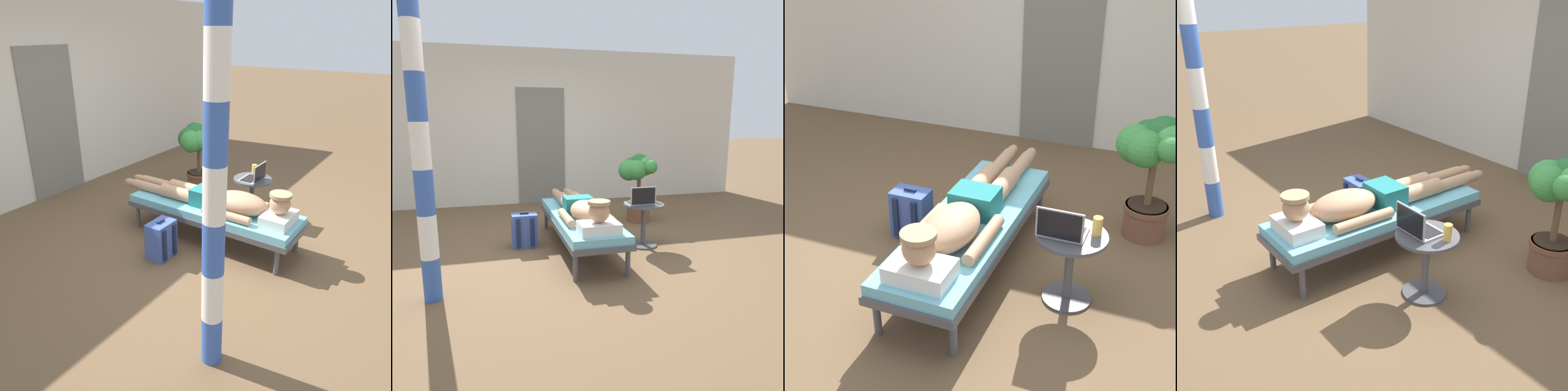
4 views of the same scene
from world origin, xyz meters
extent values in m
plane|color=brown|center=(0.00, 0.00, 0.00)|extent=(40.00, 40.00, 0.00)
cube|color=beige|center=(0.05, 2.68, 1.35)|extent=(7.60, 0.20, 2.70)
cube|color=slate|center=(-0.01, 2.57, 1.02)|extent=(0.84, 0.03, 2.04)
cylinder|color=#4C4C51|center=(-0.21, 0.86, 0.14)|extent=(0.05, 0.05, 0.28)
cylinder|color=#4C4C51|center=(0.32, 0.86, 0.14)|extent=(0.05, 0.05, 0.28)
cylinder|color=#4C4C51|center=(-0.21, -0.94, 0.14)|extent=(0.05, 0.05, 0.28)
cylinder|color=#4C4C51|center=(0.32, -0.94, 0.14)|extent=(0.05, 0.05, 0.28)
cube|color=#4C4C51|center=(0.05, -0.04, 0.31)|extent=(0.63, 2.00, 0.06)
cube|color=#6BB7CC|center=(0.05, -0.04, 0.38)|extent=(0.60, 1.96, 0.08)
cube|color=white|center=(0.05, -0.82, 0.47)|extent=(0.40, 0.28, 0.11)
sphere|color=tan|center=(0.05, -0.82, 0.64)|extent=(0.21, 0.21, 0.21)
cylinder|color=tan|center=(0.05, -0.82, 0.73)|extent=(0.22, 0.22, 0.03)
ellipsoid|color=tan|center=(0.05, -0.38, 0.54)|extent=(0.35, 0.60, 0.23)
cylinder|color=tan|center=(-0.17, -0.33, 0.46)|extent=(0.09, 0.55, 0.09)
cylinder|color=tan|center=(0.27, -0.33, 0.46)|extent=(0.09, 0.55, 0.09)
cube|color=#1E7272|center=(0.05, 0.05, 0.52)|extent=(0.33, 0.26, 0.19)
cylinder|color=tan|center=(-0.03, 0.39, 0.49)|extent=(0.15, 0.42, 0.15)
cylinder|color=tan|center=(-0.03, 0.82, 0.47)|extent=(0.11, 0.44, 0.11)
ellipsoid|color=tan|center=(-0.03, 1.11, 0.47)|extent=(0.09, 0.20, 0.10)
cylinder|color=tan|center=(0.14, 0.39, 0.49)|extent=(0.15, 0.42, 0.15)
cylinder|color=tan|center=(0.14, 0.82, 0.47)|extent=(0.11, 0.44, 0.11)
ellipsoid|color=tan|center=(0.14, 1.11, 0.47)|extent=(0.09, 0.20, 0.10)
cylinder|color=#4C4C51|center=(0.82, -0.14, 0.01)|extent=(0.34, 0.34, 0.02)
cylinder|color=#4C4C51|center=(0.82, -0.14, 0.26)|extent=(0.06, 0.06, 0.48)
cylinder|color=#4C4C51|center=(0.82, -0.14, 0.51)|extent=(0.48, 0.48, 0.02)
cube|color=#A5A8AD|center=(0.76, -0.14, 0.53)|extent=(0.31, 0.22, 0.02)
cube|color=black|center=(0.76, -0.13, 0.54)|extent=(0.27, 0.15, 0.00)
cube|color=#A5A8AD|center=(0.76, -0.26, 0.64)|extent=(0.31, 0.01, 0.21)
cube|color=black|center=(0.76, -0.27, 0.64)|extent=(0.29, 0.00, 0.19)
cylinder|color=gold|center=(0.97, -0.08, 0.59)|extent=(0.06, 0.06, 0.13)
cube|color=#3F59A5|center=(-0.58, 0.21, 0.20)|extent=(0.30, 0.20, 0.40)
cube|color=#3F59A5|center=(-0.58, 0.33, 0.13)|extent=(0.23, 0.04, 0.18)
cube|color=#192342|center=(-0.66, 0.10, 0.20)|extent=(0.04, 0.02, 0.34)
cube|color=#192342|center=(-0.49, 0.10, 0.20)|extent=(0.04, 0.02, 0.34)
cube|color=#192342|center=(-0.58, 0.21, 0.41)|extent=(0.10, 0.02, 0.02)
cylinder|color=brown|center=(1.19, 0.91, 0.14)|extent=(0.34, 0.34, 0.28)
cylinder|color=brown|center=(1.19, 0.91, 0.26)|extent=(0.37, 0.37, 0.04)
cylinder|color=#332319|center=(1.19, 0.91, 0.29)|extent=(0.31, 0.31, 0.01)
cylinder|color=brown|center=(1.19, 0.91, 0.51)|extent=(0.06, 0.06, 0.46)
sphere|color=#429347|center=(1.28, 0.94, 0.83)|extent=(0.28, 0.28, 0.28)
sphere|color=#23602D|center=(1.23, 1.01, 0.84)|extent=(0.33, 0.33, 0.33)
sphere|color=#23602D|center=(1.13, 1.04, 0.79)|extent=(0.32, 0.32, 0.32)
sphere|color=#38843D|center=(1.04, 0.94, 0.78)|extent=(0.31, 0.31, 0.31)
sphere|color=#38843D|center=(1.12, 0.85, 0.78)|extent=(0.29, 0.29, 0.29)
sphere|color=#38843D|center=(1.31, 0.78, 0.83)|extent=(0.21, 0.21, 0.21)
camera|label=1|loc=(-3.36, -2.11, 2.25)|focal=36.07mm
camera|label=2|loc=(-0.99, -4.25, 1.54)|focal=34.98mm
camera|label=3|loc=(1.44, -3.28, 2.48)|focal=51.99mm
camera|label=4|loc=(3.08, -2.29, 2.25)|focal=44.00mm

